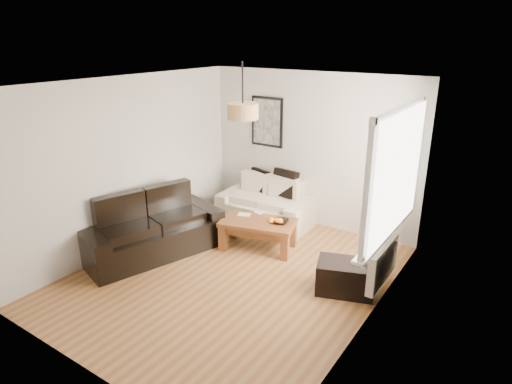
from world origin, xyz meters
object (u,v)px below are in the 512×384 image
Objects in this scene: loveseat_cream at (266,202)px; coffee_table at (258,234)px; sofa_leather at (151,225)px; ottoman at (345,277)px.

loveseat_cream reaches higher than coffee_table.
sofa_leather reaches higher than loveseat_cream.
sofa_leather is 1.81× the size of coffee_table.
coffee_table is 1.56× the size of ottoman.
ottoman is (2.04, -1.28, -0.19)m from loveseat_cream.
loveseat_cream is 1.41× the size of coffee_table.
loveseat_cream is at bearing 147.92° from ottoman.
loveseat_cream is 2.07m from sofa_leather.
sofa_leather is at bearing -141.66° from coffee_table.
coffee_table is at bearing -66.89° from loveseat_cream.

